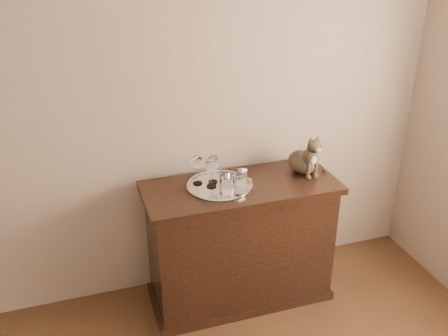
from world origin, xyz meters
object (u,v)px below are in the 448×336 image
at_px(sideboard, 240,243).
at_px(cat, 304,152).
at_px(wine_glass_a, 197,170).
at_px(tray, 220,186).
at_px(wine_glass_d, 211,172).
at_px(tumbler_b, 227,184).
at_px(tumbler_c, 241,177).
at_px(wine_glass_b, 213,169).

height_order(sideboard, cat, cat).
bearing_deg(wine_glass_a, tray, -30.81).
distance_m(wine_glass_d, tumbler_b, 0.12).
xyz_separation_m(tumbler_c, cat, (0.43, 0.05, 0.09)).
bearing_deg(tray, sideboard, -5.47).
distance_m(tumbler_b, tumbler_c, 0.14).
distance_m(tumbler_c, cat, 0.44).
bearing_deg(tray, wine_glass_a, 149.19).
bearing_deg(tumbler_b, wine_glass_b, 106.49).
bearing_deg(tumbler_c, sideboard, -126.96).
xyz_separation_m(wine_glass_b, tumbler_c, (0.16, -0.07, -0.05)).
bearing_deg(sideboard, tumbler_c, 53.04).
xyz_separation_m(wine_glass_a, wine_glass_b, (0.09, -0.01, -0.00)).
relative_size(wine_glass_a, tumbler_b, 1.86).
bearing_deg(wine_glass_d, wine_glass_a, 137.43).
bearing_deg(sideboard, tumbler_b, -147.98).
height_order(sideboard, wine_glass_a, wine_glass_a).
relative_size(sideboard, tumbler_c, 14.21).
height_order(wine_glass_b, tumbler_c, wine_glass_b).
relative_size(tumbler_b, tumbler_c, 1.18).
height_order(tumbler_b, cat, cat).
bearing_deg(sideboard, wine_glass_a, 161.66).
distance_m(tray, wine_glass_b, 0.11).
bearing_deg(cat, sideboard, 178.31).
xyz_separation_m(wine_glass_b, cat, (0.59, -0.02, 0.04)).
bearing_deg(cat, tumbler_c, 177.59).
height_order(sideboard, wine_glass_d, wine_glass_d).
height_order(sideboard, tumbler_c, tumbler_c).
distance_m(tray, wine_glass_a, 0.17).
distance_m(wine_glass_d, tumbler_c, 0.19).
bearing_deg(tumbler_c, cat, 5.94).
height_order(wine_glass_d, tumbler_c, wine_glass_d).
bearing_deg(tray, tumbler_c, -2.77).
bearing_deg(wine_glass_d, tumbler_b, -52.65).
bearing_deg(tray, wine_glass_d, 171.94).
bearing_deg(wine_glass_d, cat, 2.91).
relative_size(sideboard, wine_glass_d, 6.25).
bearing_deg(tray, wine_glass_b, 110.50).
height_order(tray, cat, cat).
bearing_deg(wine_glass_b, tumbler_b, -73.51).
bearing_deg(wine_glass_a, cat, -2.66).
relative_size(tray, wine_glass_b, 2.23).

